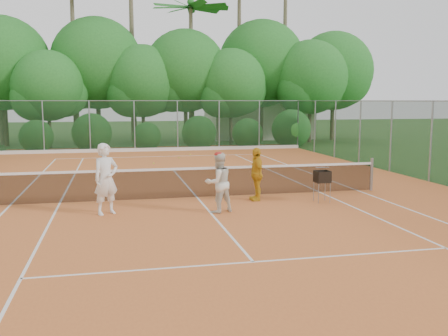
{
  "coord_description": "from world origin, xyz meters",
  "views": [
    {
      "loc": [
        -2.48,
        -15.11,
        3.03
      ],
      "look_at": [
        0.59,
        -1.2,
        1.1
      ],
      "focal_mm": 40.0,
      "sensor_mm": 36.0,
      "label": 1
    }
  ],
  "objects_px": {
    "player_yellow": "(256,174)",
    "ball_hopper": "(322,177)",
    "player_white": "(106,179)",
    "player_center_grp": "(218,182)"
  },
  "relations": [
    {
      "from": "player_yellow",
      "to": "ball_hopper",
      "type": "xyz_separation_m",
      "value": [
        1.84,
        -0.67,
        -0.06
      ]
    },
    {
      "from": "player_yellow",
      "to": "player_center_grp",
      "type": "bearing_deg",
      "value": -46.3
    },
    {
      "from": "ball_hopper",
      "to": "player_white",
      "type": "bearing_deg",
      "value": 171.45
    },
    {
      "from": "player_white",
      "to": "player_center_grp",
      "type": "xyz_separation_m",
      "value": [
        2.96,
        -0.41,
        -0.13
      ]
    },
    {
      "from": "player_yellow",
      "to": "ball_hopper",
      "type": "bearing_deg",
      "value": 70.6
    },
    {
      "from": "player_white",
      "to": "player_yellow",
      "type": "height_order",
      "value": "player_white"
    },
    {
      "from": "player_center_grp",
      "to": "player_yellow",
      "type": "distance_m",
      "value": 2.0
    },
    {
      "from": "player_white",
      "to": "player_yellow",
      "type": "relative_size",
      "value": 1.18
    },
    {
      "from": "ball_hopper",
      "to": "player_yellow",
      "type": "bearing_deg",
      "value": 148.86
    },
    {
      "from": "player_white",
      "to": "ball_hopper",
      "type": "relative_size",
      "value": 2.02
    }
  ]
}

